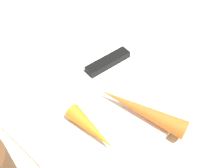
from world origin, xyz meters
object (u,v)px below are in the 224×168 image
at_px(cutting_board, 112,86).
at_px(carrot_long, 140,109).
at_px(carrot_short, 92,129).
at_px(knife, 102,65).

distance_m(cutting_board, carrot_long, 0.08).
bearing_deg(carrot_long, carrot_short, 56.53).
xyz_separation_m(carrot_long, carrot_short, (-0.08, 0.03, -0.00)).
relative_size(knife, carrot_long, 1.34).
relative_size(cutting_board, carrot_long, 2.40).
bearing_deg(cutting_board, carrot_short, -154.45).
relative_size(carrot_long, carrot_short, 1.65).
bearing_deg(carrot_long, cutting_board, -24.76).
distance_m(knife, carrot_short, 0.14).
bearing_deg(cutting_board, knife, 66.20).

